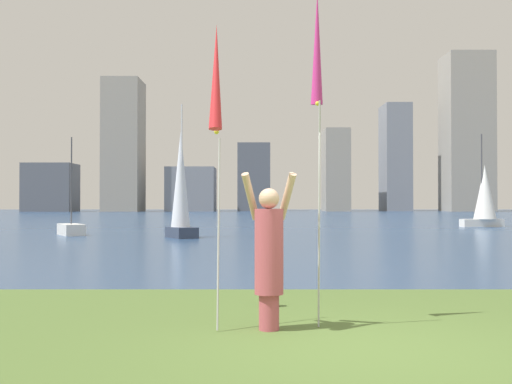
{
  "coord_description": "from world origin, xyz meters",
  "views": [
    {
      "loc": [
        -1.23,
        -7.0,
        1.62
      ],
      "look_at": [
        -1.28,
        8.52,
        1.85
      ],
      "focal_mm": 44.42,
      "sensor_mm": 36.0,
      "label": 1
    }
  ],
  "objects_px": {
    "person": "(271,252)",
    "sailboat_6": "(486,195)",
    "kite_flag_right": "(319,54)",
    "sailboat_3": "(73,229)",
    "sailboat_5": "(183,189)",
    "bag": "(272,299)",
    "kite_flag_left": "(218,83)"
  },
  "relations": [
    {
      "from": "person",
      "to": "sailboat_6",
      "type": "distance_m",
      "value": 35.46
    },
    {
      "from": "kite_flag_right",
      "to": "sailboat_6",
      "type": "relative_size",
      "value": 0.75
    },
    {
      "from": "sailboat_3",
      "to": "sailboat_6",
      "type": "height_order",
      "value": "sailboat_6"
    },
    {
      "from": "sailboat_3",
      "to": "sailboat_6",
      "type": "relative_size",
      "value": 0.8
    },
    {
      "from": "sailboat_5",
      "to": "bag",
      "type": "bearing_deg",
      "value": -79.04
    },
    {
      "from": "kite_flag_right",
      "to": "sailboat_3",
      "type": "distance_m",
      "value": 24.37
    },
    {
      "from": "person",
      "to": "kite_flag_left",
      "type": "xyz_separation_m",
      "value": [
        -0.64,
        -0.42,
        2.07
      ]
    },
    {
      "from": "kite_flag_left",
      "to": "bag",
      "type": "xyz_separation_m",
      "value": [
        0.7,
        2.2,
        -2.93
      ]
    },
    {
      "from": "bag",
      "to": "sailboat_3",
      "type": "height_order",
      "value": "sailboat_3"
    },
    {
      "from": "kite_flag_left",
      "to": "sailboat_3",
      "type": "height_order",
      "value": "sailboat_3"
    },
    {
      "from": "kite_flag_left",
      "to": "bag",
      "type": "bearing_deg",
      "value": 72.44
    },
    {
      "from": "bag",
      "to": "sailboat_3",
      "type": "bearing_deg",
      "value": 113.82
    },
    {
      "from": "person",
      "to": "kite_flag_left",
      "type": "relative_size",
      "value": 0.53
    },
    {
      "from": "sailboat_6",
      "to": "bag",
      "type": "bearing_deg",
      "value": -115.19
    },
    {
      "from": "kite_flag_right",
      "to": "sailboat_6",
      "type": "distance_m",
      "value": 34.93
    },
    {
      "from": "sailboat_3",
      "to": "sailboat_6",
      "type": "distance_m",
      "value": 25.57
    },
    {
      "from": "person",
      "to": "sailboat_3",
      "type": "distance_m",
      "value": 24.2
    },
    {
      "from": "person",
      "to": "sailboat_6",
      "type": "height_order",
      "value": "sailboat_6"
    },
    {
      "from": "person",
      "to": "sailboat_3",
      "type": "relative_size",
      "value": 0.42
    },
    {
      "from": "person",
      "to": "bag",
      "type": "distance_m",
      "value": 1.98
    },
    {
      "from": "sailboat_5",
      "to": "kite_flag_left",
      "type": "bearing_deg",
      "value": -82.06
    },
    {
      "from": "kite_flag_left",
      "to": "kite_flag_right",
      "type": "bearing_deg",
      "value": 29.75
    },
    {
      "from": "bag",
      "to": "sailboat_6",
      "type": "distance_m",
      "value": 33.85
    },
    {
      "from": "sailboat_3",
      "to": "sailboat_5",
      "type": "bearing_deg",
      "value": -21.19
    },
    {
      "from": "kite_flag_right",
      "to": "bag",
      "type": "xyz_separation_m",
      "value": [
        -0.59,
        1.46,
        -3.45
      ]
    },
    {
      "from": "kite_flag_right",
      "to": "sailboat_5",
      "type": "relative_size",
      "value": 0.74
    },
    {
      "from": "person",
      "to": "sailboat_6",
      "type": "xyz_separation_m",
      "value": [
        14.44,
        32.37,
        1.02
      ]
    },
    {
      "from": "person",
      "to": "sailboat_5",
      "type": "xyz_separation_m",
      "value": [
        -3.53,
        20.29,
        1.19
      ]
    },
    {
      "from": "kite_flag_left",
      "to": "sailboat_5",
      "type": "height_order",
      "value": "sailboat_5"
    },
    {
      "from": "person",
      "to": "sailboat_5",
      "type": "distance_m",
      "value": 20.63
    },
    {
      "from": "bag",
      "to": "sailboat_6",
      "type": "height_order",
      "value": "sailboat_6"
    },
    {
      "from": "sailboat_5",
      "to": "sailboat_3",
      "type": "bearing_deg",
      "value": 158.81
    }
  ]
}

